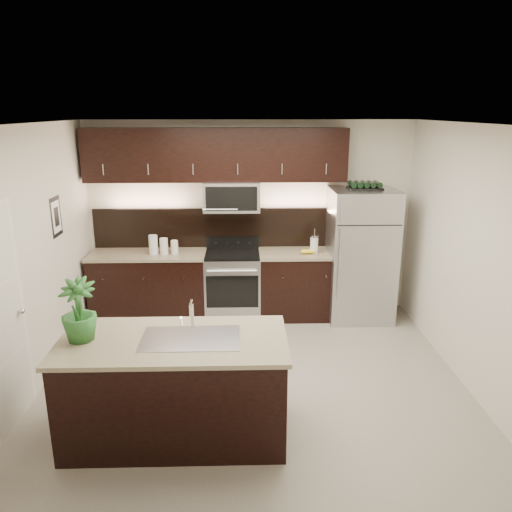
# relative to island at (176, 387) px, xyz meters

# --- Properties ---
(ground) EXTENTS (4.50, 4.50, 0.00)m
(ground) POSITION_rel_island_xyz_m (0.71, 0.99, -0.47)
(ground) COLOR gray
(ground) RESTS_ON ground
(room_walls) EXTENTS (4.52, 4.02, 2.71)m
(room_walls) POSITION_rel_island_xyz_m (0.60, 0.95, 1.22)
(room_walls) COLOR beige
(room_walls) RESTS_ON ground
(counter_run) EXTENTS (3.51, 0.65, 0.94)m
(counter_run) POSITION_rel_island_xyz_m (0.26, 2.68, -0.00)
(counter_run) COLOR black
(counter_run) RESTS_ON ground
(upper_fixtures) EXTENTS (3.49, 0.40, 1.66)m
(upper_fixtures) POSITION_rel_island_xyz_m (0.28, 2.83, 1.67)
(upper_fixtures) COLOR black
(upper_fixtures) RESTS_ON counter_run
(island) EXTENTS (1.96, 0.96, 0.94)m
(island) POSITION_rel_island_xyz_m (0.00, 0.00, 0.00)
(island) COLOR black
(island) RESTS_ON ground
(sink_faucet) EXTENTS (0.84, 0.50, 0.28)m
(sink_faucet) POSITION_rel_island_xyz_m (0.15, 0.01, 0.48)
(sink_faucet) COLOR silver
(sink_faucet) RESTS_ON island
(refrigerator) EXTENTS (0.87, 0.79, 1.81)m
(refrigerator) POSITION_rel_island_xyz_m (2.23, 2.62, 0.43)
(refrigerator) COLOR #B2B2B7
(refrigerator) RESTS_ON ground
(wine_rack) EXTENTS (0.45, 0.28, 0.10)m
(wine_rack) POSITION_rel_island_xyz_m (2.23, 2.62, 1.39)
(wine_rack) COLOR black
(wine_rack) RESTS_ON refrigerator
(plant) EXTENTS (0.33, 0.33, 0.54)m
(plant) POSITION_rel_island_xyz_m (-0.78, 0.01, 0.74)
(plant) COLOR #275F26
(plant) RESTS_ON island
(canisters) EXTENTS (0.39, 0.12, 0.26)m
(canisters) POSITION_rel_island_xyz_m (-0.50, 2.63, 0.58)
(canisters) COLOR silver
(canisters) RESTS_ON counter_run
(french_press) EXTENTS (0.11, 0.11, 0.33)m
(french_press) POSITION_rel_island_xyz_m (1.58, 2.63, 0.59)
(french_press) COLOR silver
(french_press) RESTS_ON counter_run
(bananas) EXTENTS (0.21, 0.17, 0.06)m
(bananas) POSITION_rel_island_xyz_m (1.43, 2.60, 0.50)
(bananas) COLOR yellow
(bananas) RESTS_ON counter_run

